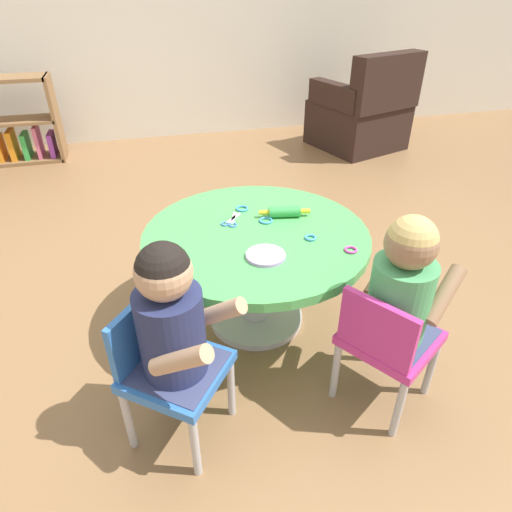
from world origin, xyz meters
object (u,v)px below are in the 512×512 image
craft_table (256,253)px  armchair_dark (362,114)px  child_chair_right (386,341)px  child_chair_left (168,366)px  rolling_pin (285,212)px  craft_scissors (231,222)px  seated_child_right (403,285)px  seated_child_left (171,318)px  bookshelf_low (1,129)px

craft_table → armchair_dark: bearing=54.1°
child_chair_right → armchair_dark: 2.99m
child_chair_left → rolling_pin: bearing=45.8°
craft_table → craft_scissors: craft_scissors is taller
seated_child_right → armchair_dark: (1.19, 2.70, -0.22)m
seated_child_left → armchair_dark: bearing=53.8°
craft_table → bookshelf_low: bearing=121.5°
craft_table → seated_child_right: size_ratio=1.89×
child_chair_left → seated_child_right: size_ratio=1.05×
armchair_dark → child_chair_right: bearing=-114.2°
child_chair_left → seated_child_left: seated_child_left is taller
craft_table → seated_child_left: seated_child_left is taller
seated_child_left → craft_scissors: (0.32, 0.64, -0.05)m
craft_table → seated_child_right: (0.36, -0.55, 0.16)m
seated_child_left → rolling_pin: size_ratio=2.21×
child_chair_left → craft_scissors: (0.35, 0.62, 0.18)m
child_chair_right → bookshelf_low: size_ratio=0.58×
craft_table → child_chair_left: bearing=-130.7°
seated_child_right → child_chair_left: bearing=176.3°
child_chair_right → seated_child_left: bearing=176.2°
craft_table → seated_child_right: 0.68m
craft_table → craft_scissors: (-0.09, 0.11, 0.11)m
child_chair_right → bookshelf_low: (-1.89, 3.13, -0.02)m
armchair_dark → rolling_pin: size_ratio=3.92×
craft_table → child_chair_right: 0.67m
child_chair_left → child_chair_right: 0.77m
bookshelf_low → seated_child_right: bearing=-58.2°
seated_child_right → craft_scissors: bearing=123.9°
seated_child_left → bookshelf_low: seated_child_left is taller
child_chair_left → craft_scissors: size_ratio=3.80×
armchair_dark → seated_child_right: bearing=-113.8°
child_chair_left → seated_child_right: seated_child_right is taller
armchair_dark → rolling_pin: armchair_dark is taller
craft_scissors → craft_table: bearing=-53.2°
craft_table → child_chair_right: (0.33, -0.58, -0.07)m
child_chair_left → child_chair_right: bearing=-5.4°
craft_table → craft_scissors: size_ratio=6.84×
child_chair_left → armchair_dark: armchair_dark is taller
bookshelf_low → rolling_pin: (1.72, -2.44, 0.21)m
craft_table → child_chair_left: child_chair_left is taller
seated_child_left → armchair_dark: armchair_dark is taller
child_chair_left → bookshelf_low: (-1.13, 3.05, -0.02)m
seated_child_right → bookshelf_low: 3.66m
seated_child_left → bookshelf_low: size_ratio=0.55×
seated_child_right → rolling_pin: (-0.20, 0.66, -0.03)m
child_chair_left → seated_child_right: bearing=-3.7°
child_chair_left → craft_scissors: 0.73m
armchair_dark → craft_scissors: size_ratio=6.40×
craft_table → bookshelf_low: bookshelf_low is taller
seated_child_right → craft_scissors: (-0.45, 0.67, -0.05)m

